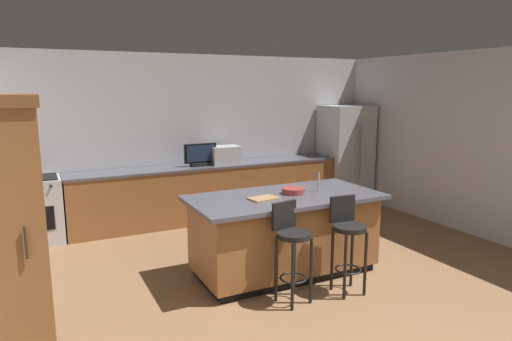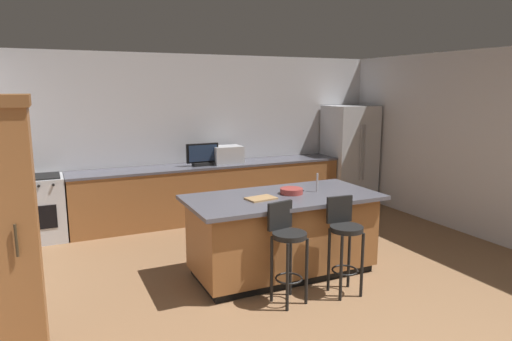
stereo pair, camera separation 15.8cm
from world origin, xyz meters
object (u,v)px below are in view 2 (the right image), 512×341
object	(u,v)px
fruit_bowl	(291,191)
bar_stool_left	(287,243)
kitchen_island	(282,234)
range_oven	(34,209)
tv_monitor	(202,155)
cell_phone	(298,190)
refrigerator	(349,155)
bar_stool_right	(344,236)
cutting_board	(261,198)
tv_remote	(285,190)
microwave	(227,155)

from	to	relation	value
fruit_bowl	bar_stool_left	bearing A→B (deg)	-122.07
kitchen_island	range_oven	size ratio (longest dim) A/B	2.37
tv_monitor	cell_phone	world-z (taller)	tv_monitor
tv_monitor	refrigerator	bearing A→B (deg)	-0.14
range_oven	tv_monitor	size ratio (longest dim) A/B	1.77
bar_stool_right	cell_phone	xyz separation A→B (m)	(-0.05, 0.88, 0.31)
refrigerator	bar_stool_right	distance (m)	3.88
kitchen_island	refrigerator	xyz separation A→B (m)	(2.66, 2.37, 0.43)
fruit_bowl	bar_stool_right	bearing A→B (deg)	-75.12
bar_stool_right	cell_phone	size ratio (longest dim) A/B	6.75
fruit_bowl	refrigerator	bearing A→B (deg)	42.64
refrigerator	cutting_board	size ratio (longest dim) A/B	5.72
tv_monitor	tv_remote	distance (m)	2.20
bar_stool_right	tv_remote	bearing A→B (deg)	106.56
bar_stool_right	tv_remote	world-z (taller)	bar_stool_right
kitchen_island	refrigerator	bearing A→B (deg)	41.61
refrigerator	bar_stool_left	xyz separation A→B (m)	(-2.96, -3.02, -0.29)
tv_remote	tv_monitor	bearing A→B (deg)	107.26
bar_stool_left	fruit_bowl	xyz separation A→B (m)	(0.43, 0.69, 0.34)
microwave	tv_monitor	world-z (taller)	tv_monitor
range_oven	tv_remote	bearing A→B (deg)	-39.13
range_oven	bar_stool_right	size ratio (longest dim) A/B	0.91
range_oven	cell_phone	xyz separation A→B (m)	(2.89, -2.27, 0.47)
range_oven	fruit_bowl	size ratio (longest dim) A/B	3.52
bar_stool_right	cutting_board	size ratio (longest dim) A/B	3.22
refrigerator	microwave	distance (m)	2.40
cell_phone	bar_stool_left	bearing A→B (deg)	-133.82
microwave	tv_monitor	distance (m)	0.43
tv_monitor	tv_remote	bearing A→B (deg)	-82.26
refrigerator	bar_stool_left	distance (m)	4.24
range_oven	bar_stool_left	world-z (taller)	bar_stool_left
refrigerator	cutting_board	xyz separation A→B (m)	(-2.96, -2.42, 0.03)
bar_stool_left	cell_phone	world-z (taller)	bar_stool_left
kitchen_island	bar_stool_right	xyz separation A→B (m)	(0.33, -0.73, 0.14)
bar_stool_left	bar_stool_right	size ratio (longest dim) A/B	1.00
fruit_bowl	range_oven	bearing A→B (deg)	138.87
cell_phone	tv_remote	distance (m)	0.16
tv_remote	cutting_board	size ratio (longest dim) A/B	0.54
fruit_bowl	tv_remote	bearing A→B (deg)	89.21
cell_phone	tv_remote	world-z (taller)	tv_remote
refrigerator	tv_monitor	xyz separation A→B (m)	(-2.83, 0.01, 0.17)
microwave	cutting_board	size ratio (longest dim) A/B	1.53
fruit_bowl	tv_remote	size ratio (longest dim) A/B	1.54
bar_stool_right	tv_monitor	bearing A→B (deg)	103.42
microwave	bar_stool_right	world-z (taller)	microwave
bar_stool_right	fruit_bowl	world-z (taller)	bar_stool_right
range_oven	cell_phone	size ratio (longest dim) A/B	6.15
fruit_bowl	tv_remote	xyz separation A→B (m)	(0.00, 0.16, -0.02)
cutting_board	fruit_bowl	bearing A→B (deg)	11.13
tv_monitor	bar_stool_right	bearing A→B (deg)	-80.91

